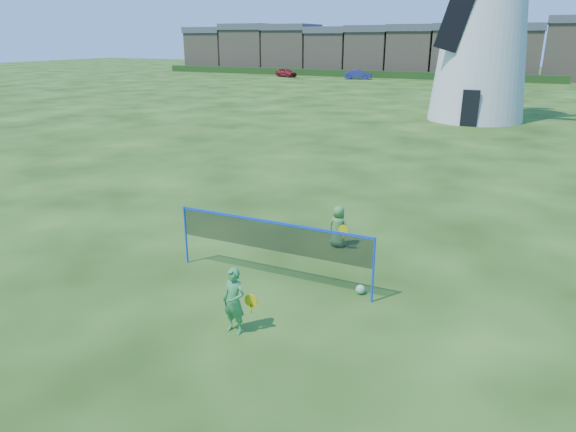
{
  "coord_description": "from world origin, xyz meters",
  "views": [
    {
      "loc": [
        5.23,
        -10.16,
        5.61
      ],
      "look_at": [
        0.2,
        0.5,
        1.5
      ],
      "focal_mm": 32.02,
      "sensor_mm": 36.0,
      "label": 1
    }
  ],
  "objects_px": {
    "windmill": "(486,18)",
    "player_girl": "(234,301)",
    "car_left": "(286,73)",
    "player_boy": "(338,227)",
    "play_ball": "(360,289)",
    "car_right": "(358,75)",
    "badminton_net": "(272,237)"
  },
  "relations": [
    {
      "from": "player_girl",
      "to": "car_right",
      "type": "relative_size",
      "value": 0.36
    },
    {
      "from": "badminton_net",
      "to": "play_ball",
      "type": "xyz_separation_m",
      "value": [
        2.16,
        0.26,
        -1.03
      ]
    },
    {
      "from": "windmill",
      "to": "player_girl",
      "type": "xyz_separation_m",
      "value": [
        -1.03,
        -31.59,
        -6.16
      ]
    },
    {
      "from": "windmill",
      "to": "play_ball",
      "type": "relative_size",
      "value": 93.19
    },
    {
      "from": "player_girl",
      "to": "player_boy",
      "type": "distance_m",
      "value": 5.13
    },
    {
      "from": "car_right",
      "to": "play_ball",
      "type": "bearing_deg",
      "value": -171.28
    },
    {
      "from": "badminton_net",
      "to": "car_right",
      "type": "bearing_deg",
      "value": 106.1
    },
    {
      "from": "car_left",
      "to": "car_right",
      "type": "height_order",
      "value": "car_right"
    },
    {
      "from": "badminton_net",
      "to": "windmill",
      "type": "bearing_deg",
      "value": 87.24
    },
    {
      "from": "player_girl",
      "to": "player_boy",
      "type": "relative_size",
      "value": 1.17
    },
    {
      "from": "player_girl",
      "to": "badminton_net",
      "type": "bearing_deg",
      "value": 105.47
    },
    {
      "from": "badminton_net",
      "to": "car_right",
      "type": "relative_size",
      "value": 1.32
    },
    {
      "from": "player_girl",
      "to": "play_ball",
      "type": "distance_m",
      "value": 3.23
    },
    {
      "from": "car_left",
      "to": "play_ball",
      "type": "bearing_deg",
      "value": -128.31
    },
    {
      "from": "player_boy",
      "to": "car_left",
      "type": "distance_m",
      "value": 66.51
    },
    {
      "from": "windmill",
      "to": "badminton_net",
      "type": "relative_size",
      "value": 4.06
    },
    {
      "from": "car_right",
      "to": "player_girl",
      "type": "bearing_deg",
      "value": -173.42
    },
    {
      "from": "windmill",
      "to": "play_ball",
      "type": "xyz_separation_m",
      "value": [
        0.75,
        -28.96,
        -6.74
      ]
    },
    {
      "from": "play_ball",
      "to": "car_left",
      "type": "distance_m",
      "value": 69.39
    },
    {
      "from": "car_left",
      "to": "player_boy",
      "type": "bearing_deg",
      "value": -128.46
    },
    {
      "from": "player_girl",
      "to": "car_right",
      "type": "distance_m",
      "value": 67.34
    },
    {
      "from": "badminton_net",
      "to": "player_boy",
      "type": "bearing_deg",
      "value": 75.73
    },
    {
      "from": "badminton_net",
      "to": "car_right",
      "type": "xyz_separation_m",
      "value": [
        -18.01,
        62.41,
        -0.51
      ]
    },
    {
      "from": "badminton_net",
      "to": "car_right",
      "type": "distance_m",
      "value": 64.96
    },
    {
      "from": "player_girl",
      "to": "car_left",
      "type": "distance_m",
      "value": 70.98
    },
    {
      "from": "windmill",
      "to": "player_boy",
      "type": "xyz_separation_m",
      "value": [
        -0.71,
        -26.47,
        -6.26
      ]
    },
    {
      "from": "car_left",
      "to": "car_right",
      "type": "relative_size",
      "value": 0.97
    },
    {
      "from": "player_boy",
      "to": "player_girl",
      "type": "bearing_deg",
      "value": 94.04
    },
    {
      "from": "player_girl",
      "to": "play_ball",
      "type": "height_order",
      "value": "player_girl"
    },
    {
      "from": "player_boy",
      "to": "play_ball",
      "type": "height_order",
      "value": "player_boy"
    },
    {
      "from": "player_girl",
      "to": "car_right",
      "type": "xyz_separation_m",
      "value": [
        -18.38,
        64.78,
        -0.06
      ]
    },
    {
      "from": "player_girl",
      "to": "car_right",
      "type": "bearing_deg",
      "value": 112.37
    }
  ]
}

